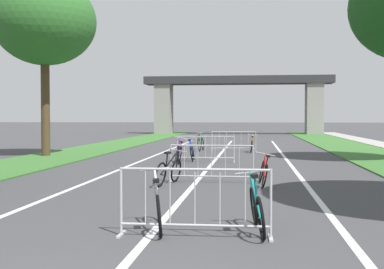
% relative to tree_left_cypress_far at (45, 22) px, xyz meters
% --- Properties ---
extents(grass_verge_left, '(3.39, 58.19, 0.05)m').
position_rel_tree_left_cypress_far_xyz_m(grass_verge_left, '(0.66, 5.84, -6.06)').
color(grass_verge_left, '#386B2D').
rests_on(grass_verge_left, ground).
extents(grass_verge_right, '(3.39, 58.19, 0.05)m').
position_rel_tree_left_cypress_far_xyz_m(grass_verge_right, '(14.91, 5.84, -6.06)').
color(grass_verge_right, '#386B2D').
rests_on(grass_verge_right, ground).
extents(lane_stripe_center, '(0.14, 33.66, 0.01)m').
position_rel_tree_left_cypress_far_xyz_m(lane_stripe_center, '(7.78, -1.13, -6.08)').
color(lane_stripe_center, silver).
rests_on(lane_stripe_center, ground).
extents(lane_stripe_right_lane, '(0.14, 33.66, 0.01)m').
position_rel_tree_left_cypress_far_xyz_m(lane_stripe_right_lane, '(10.77, -1.13, -6.08)').
color(lane_stripe_right_lane, silver).
rests_on(lane_stripe_right_lane, ground).
extents(lane_stripe_left_lane, '(0.14, 33.66, 0.01)m').
position_rel_tree_left_cypress_far_xyz_m(lane_stripe_left_lane, '(4.80, -1.13, -6.08)').
color(lane_stripe_left_lane, silver).
rests_on(lane_stripe_left_lane, ground).
extents(overpass_bridge, '(19.23, 2.82, 5.95)m').
position_rel_tree_left_cypress_far_xyz_m(overpass_bridge, '(7.78, 30.13, -1.99)').
color(overpass_bridge, '#2D2D30').
rests_on(overpass_bridge, ground).
extents(tree_left_cypress_far, '(4.63, 4.63, 8.08)m').
position_rel_tree_left_cypress_far_xyz_m(tree_left_cypress_far, '(0.00, 0.00, 0.00)').
color(tree_left_cypress_far, '#4C3823').
rests_on(tree_left_cypress_far, ground).
extents(crowd_barrier_nearest, '(2.35, 0.49, 1.05)m').
position_rel_tree_left_cypress_far_xyz_m(crowd_barrier_nearest, '(8.48, -14.22, -5.56)').
color(crowd_barrier_nearest, '#ADADB2').
rests_on(crowd_barrier_nearest, ground).
extents(crowd_barrier_second, '(2.34, 0.48, 1.05)m').
position_rel_tree_left_cypress_far_xyz_m(crowd_barrier_second, '(8.22, -8.03, -5.56)').
color(crowd_barrier_second, '#ADADB2').
rests_on(crowd_barrier_second, ground).
extents(crowd_barrier_third, '(2.35, 0.53, 1.05)m').
position_rel_tree_left_cypress_far_xyz_m(crowd_barrier_third, '(7.47, -1.84, -5.56)').
color(crowd_barrier_third, '#ADADB2').
rests_on(crowd_barrier_third, ground).
extents(crowd_barrier_fourth, '(2.36, 0.55, 1.05)m').
position_rel_tree_left_cypress_far_xyz_m(crowd_barrier_fourth, '(8.37, 4.35, -5.56)').
color(crowd_barrier_fourth, '#ADADB2').
rests_on(crowd_barrier_fourth, ground).
extents(bicycle_purple_0, '(0.57, 1.70, 1.03)m').
position_rel_tree_left_cypress_far_xyz_m(bicycle_purple_0, '(6.47, -2.40, -5.70)').
color(bicycle_purple_0, black).
rests_on(bicycle_purple_0, ground).
extents(bicycle_black_1, '(0.72, 1.67, 0.94)m').
position_rel_tree_left_cypress_far_xyz_m(bicycle_black_1, '(7.11, -8.54, -5.72)').
color(bicycle_black_1, black).
rests_on(bicycle_black_1, ground).
extents(bicycle_red_2, '(0.53, 1.73, 0.86)m').
position_rel_tree_left_cypress_far_xyz_m(bicycle_red_2, '(9.63, -8.45, -5.73)').
color(bicycle_red_2, black).
rests_on(bicycle_red_2, ground).
extents(bicycle_teal_3, '(0.51, 1.67, 0.96)m').
position_rel_tree_left_cypress_far_xyz_m(bicycle_teal_3, '(9.41, -13.82, -5.72)').
color(bicycle_teal_3, black).
rests_on(bicycle_teal_3, ground).
extents(bicycle_white_4, '(0.62, 1.69, 0.97)m').
position_rel_tree_left_cypress_far_xyz_m(bicycle_white_4, '(7.83, -13.80, -5.72)').
color(bicycle_white_4, black).
rests_on(bicycle_white_4, ground).
extents(bicycle_orange_5, '(0.52, 1.65, 0.90)m').
position_rel_tree_left_cypress_far_xyz_m(bicycle_orange_5, '(9.29, 3.93, -5.73)').
color(bicycle_orange_5, black).
rests_on(bicycle_orange_5, ground).
extents(bicycle_blue_6, '(0.50, 1.64, 0.95)m').
position_rel_tree_left_cypress_far_xyz_m(bicycle_blue_6, '(6.85, -1.26, -5.72)').
color(bicycle_blue_6, black).
rests_on(bicycle_blue_6, ground).
extents(bicycle_green_7, '(0.44, 1.76, 0.99)m').
position_rel_tree_left_cypress_far_xyz_m(bicycle_green_7, '(6.60, 4.72, -5.70)').
color(bicycle_green_7, black).
rests_on(bicycle_green_7, ground).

